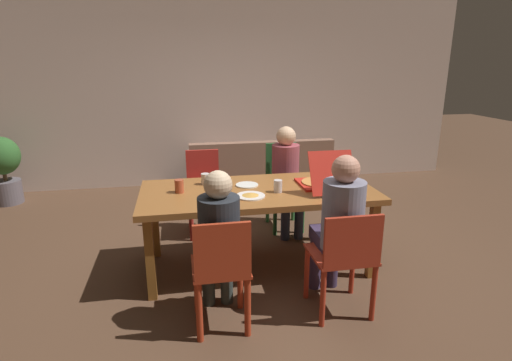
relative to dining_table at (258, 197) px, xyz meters
The scene contains 19 objects.
ground_plane 0.70m from the dining_table, ahead, with size 20.00×20.00×0.00m, color brown.
back_wall 3.07m from the dining_table, 90.00° to the left, with size 7.67×0.12×3.00m, color beige.
dining_table is the anchor object (origin of this frame).
chair_0 1.04m from the dining_table, 115.82° to the right, with size 0.41×0.42×0.89m.
person_0 0.89m from the dining_table, 119.50° to the right, with size 0.30×0.47×1.19m.
chair_1 1.04m from the dining_table, 61.61° to the right, with size 0.46×0.45×0.86m.
person_1 0.90m from the dining_table, 57.12° to the right, with size 0.32×0.54×1.25m.
chair_2 1.09m from the dining_table, 63.14° to the left, with size 0.38×0.46×0.97m.
person_2 0.94m from the dining_table, 58.69° to the left, with size 0.31×0.54×1.20m.
chair_3 1.07m from the dining_table, 114.81° to the left, with size 0.39×0.43×0.93m.
pizza_box_0 0.62m from the dining_table, ahead, with size 0.40×0.58×0.38m.
plate_0 0.18m from the dining_table, 120.68° to the left, with size 0.21×0.21×0.01m.
plate_1 0.23m from the dining_table, 118.77° to the right, with size 0.26×0.26×0.03m.
drinking_glass_0 0.54m from the dining_table, 151.84° to the left, with size 0.08×0.08×0.11m, color silver.
drinking_glass_1 0.23m from the dining_table, 35.76° to the right, with size 0.08×0.08×0.11m, color silver.
drinking_glass_2 0.72m from the dining_table, behind, with size 0.08×0.08×0.12m, color #B54C2E.
drinking_glass_3 1.05m from the dining_table, 23.23° to the left, with size 0.08×0.08×0.10m, color silver.
couch 2.38m from the dining_table, 78.82° to the left, with size 2.04×0.89×0.82m.
potted_plant 3.89m from the dining_table, 141.71° to the left, with size 0.47×0.47×0.93m.
Camera 1 is at (-0.68, -3.49, 1.90)m, focal length 28.64 mm.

